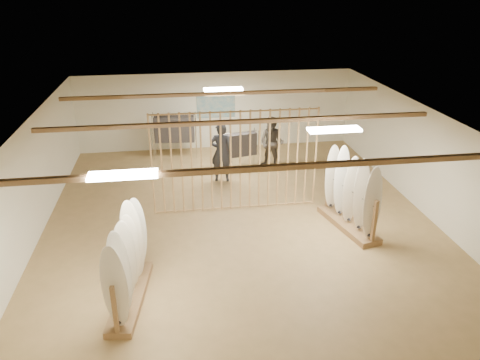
{
  "coord_description": "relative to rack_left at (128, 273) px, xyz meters",
  "views": [
    {
      "loc": [
        -1.59,
        -10.68,
        5.88
      ],
      "look_at": [
        0.0,
        0.0,
        1.2
      ],
      "focal_mm": 35.0,
      "sensor_mm": 36.0,
      "label": 1
    }
  ],
  "objects": [
    {
      "name": "floor",
      "position": [
        2.62,
        2.85,
        -0.63
      ],
      "size": [
        12.0,
        12.0,
        0.0
      ],
      "primitive_type": "plane",
      "color": "#AA8652",
      "rests_on": "ground"
    },
    {
      "name": "ceiling",
      "position": [
        2.62,
        2.85,
        2.17
      ],
      "size": [
        12.0,
        12.0,
        0.0
      ],
      "primitive_type": "plane",
      "rotation": [
        3.14,
        0.0,
        0.0
      ],
      "color": "gray",
      "rests_on": "ground"
    },
    {
      "name": "wall_back",
      "position": [
        2.62,
        8.85,
        0.77
      ],
      "size": [
        12.0,
        0.0,
        12.0
      ],
      "primitive_type": "plane",
      "rotation": [
        1.57,
        0.0,
        0.0
      ],
      "color": "white",
      "rests_on": "ground"
    },
    {
      "name": "wall_front",
      "position": [
        2.62,
        -3.15,
        0.77
      ],
      "size": [
        12.0,
        0.0,
        12.0
      ],
      "primitive_type": "plane",
      "rotation": [
        -1.57,
        0.0,
        0.0
      ],
      "color": "white",
      "rests_on": "ground"
    },
    {
      "name": "wall_left",
      "position": [
        -2.38,
        2.85,
        0.77
      ],
      "size": [
        0.0,
        12.0,
        12.0
      ],
      "primitive_type": "plane",
      "rotation": [
        1.57,
        0.0,
        1.57
      ],
      "color": "white",
      "rests_on": "ground"
    },
    {
      "name": "wall_right",
      "position": [
        7.62,
        2.85,
        0.77
      ],
      "size": [
        0.0,
        12.0,
        12.0
      ],
      "primitive_type": "plane",
      "rotation": [
        1.57,
        0.0,
        -1.57
      ],
      "color": "white",
      "rests_on": "ground"
    },
    {
      "name": "ceiling_slats",
      "position": [
        2.62,
        2.85,
        2.09
      ],
      "size": [
        9.5,
        6.12,
        0.1
      ],
      "primitive_type": "cube",
      "color": "olive",
      "rests_on": "ground"
    },
    {
      "name": "light_panels",
      "position": [
        2.62,
        2.85,
        2.11
      ],
      "size": [
        1.2,
        0.35,
        0.06
      ],
      "primitive_type": "cube",
      "color": "white",
      "rests_on": "ground"
    },
    {
      "name": "bamboo_partition",
      "position": [
        2.62,
        3.65,
        0.77
      ],
      "size": [
        4.45,
        0.05,
        2.78
      ],
      "color": "tan",
      "rests_on": "ground"
    },
    {
      "name": "poster",
      "position": [
        2.62,
        8.83,
        0.97
      ],
      "size": [
        1.4,
        0.03,
        0.9
      ],
      "primitive_type": "cube",
      "color": "teal",
      "rests_on": "ground"
    },
    {
      "name": "rack_left",
      "position": [
        0.0,
        0.0,
        0.0
      ],
      "size": [
        0.82,
        2.32,
        1.83
      ],
      "rotation": [
        0.0,
        0.0,
        -0.14
      ],
      "color": "olive",
      "rests_on": "floor"
    },
    {
      "name": "rack_right",
      "position": [
        5.31,
        2.18,
        0.06
      ],
      "size": [
        1.02,
        2.19,
        2.02
      ],
      "rotation": [
        0.0,
        0.0,
        0.23
      ],
      "color": "olive",
      "rests_on": "floor"
    },
    {
      "name": "clothing_rack_a",
      "position": [
        1.07,
        8.01,
        0.4
      ],
      "size": [
        1.48,
        0.47,
        1.59
      ],
      "rotation": [
        0.0,
        0.0,
        -0.07
      ],
      "color": "silver",
      "rests_on": "floor"
    },
    {
      "name": "clothing_rack_b",
      "position": [
        3.13,
        6.5,
        0.24
      ],
      "size": [
        1.21,
        0.57,
        1.33
      ],
      "rotation": [
        0.0,
        0.0,
        0.24
      ],
      "color": "silver",
      "rests_on": "floor"
    },
    {
      "name": "shopper_a",
      "position": [
        2.45,
        5.66,
        0.44
      ],
      "size": [
        0.85,
        0.64,
        2.13
      ],
      "primitive_type": "imported",
      "rotation": [
        0.0,
        0.0,
        2.98
      ],
      "color": "#25262C",
      "rests_on": "floor"
    },
    {
      "name": "shopper_b",
      "position": [
        4.22,
        6.48,
        0.36
      ],
      "size": [
        1.21,
        1.16,
        1.98
      ],
      "primitive_type": "imported",
      "rotation": [
        0.0,
        0.0,
        -0.62
      ],
      "color": "#3D372F",
      "rests_on": "floor"
    }
  ]
}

